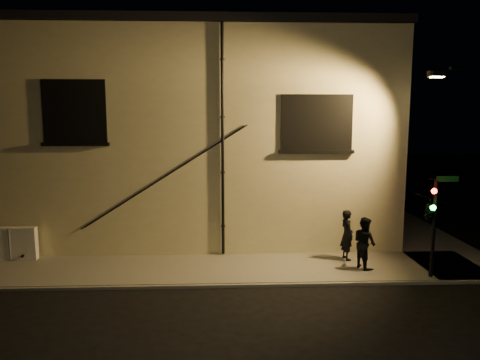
{
  "coord_description": "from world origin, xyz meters",
  "views": [
    {
      "loc": [
        -1.92,
        -13.87,
        5.38
      ],
      "look_at": [
        -1.23,
        1.8,
        3.09
      ],
      "focal_mm": 35.0,
      "sensor_mm": 36.0,
      "label": 1
    }
  ],
  "objects_px": {
    "utility_cabinet": "(11,243)",
    "pedestrian_b": "(365,243)",
    "traffic_signal": "(430,211)",
    "pedestrian_a": "(347,235)"
  },
  "relations": [
    {
      "from": "utility_cabinet",
      "to": "traffic_signal",
      "type": "xyz_separation_m",
      "value": [
        14.06,
        -2.51,
        1.6
      ]
    },
    {
      "from": "utility_cabinet",
      "to": "traffic_signal",
      "type": "relative_size",
      "value": 0.55
    },
    {
      "from": "utility_cabinet",
      "to": "pedestrian_b",
      "type": "distance_m",
      "value": 12.45
    },
    {
      "from": "pedestrian_b",
      "to": "traffic_signal",
      "type": "bearing_deg",
      "value": -142.55
    },
    {
      "from": "utility_cabinet",
      "to": "pedestrian_a",
      "type": "relative_size",
      "value": 0.99
    },
    {
      "from": "utility_cabinet",
      "to": "pedestrian_b",
      "type": "xyz_separation_m",
      "value": [
        12.36,
        -1.45,
        0.29
      ]
    },
    {
      "from": "pedestrian_b",
      "to": "traffic_signal",
      "type": "relative_size",
      "value": 0.54
    },
    {
      "from": "utility_cabinet",
      "to": "pedestrian_b",
      "type": "relative_size",
      "value": 1.02
    },
    {
      "from": "traffic_signal",
      "to": "pedestrian_a",
      "type": "bearing_deg",
      "value": 135.8
    },
    {
      "from": "utility_cabinet",
      "to": "pedestrian_a",
      "type": "distance_m",
      "value": 12.02
    }
  ]
}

